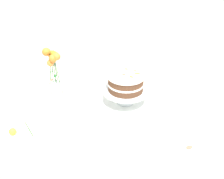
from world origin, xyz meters
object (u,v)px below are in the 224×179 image
Objects in this scene: cake_stand at (125,92)px; flower_vase at (54,70)px; fallen_rose at (13,131)px; dining_table at (103,120)px; layer_cake at (126,82)px.

cake_stand is 0.49m from flower_vase.
flower_vase is 0.47m from fallen_rose.
dining_table is at bearing -141.36° from cake_stand.
cake_stand is at bearing 38.64° from dining_table.
cake_stand is (0.13, 0.10, 0.17)m from dining_table.
layer_cake is at bearing 38.64° from dining_table.
flower_vase reaches higher than fallen_rose.
fallen_rose is (-0.53, -0.45, -0.14)m from layer_cake.
layer_cake is at bearing 32.33° from cake_stand.
layer_cake is 1.73× the size of fallen_rose.
cake_stand is 0.70m from fallen_rose.
layer_cake reaches higher than cake_stand.
cake_stand is 0.87× the size of flower_vase.
fallen_rose is at bearing -139.74° from cake_stand.
flower_vase is at bearing -178.75° from layer_cake.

